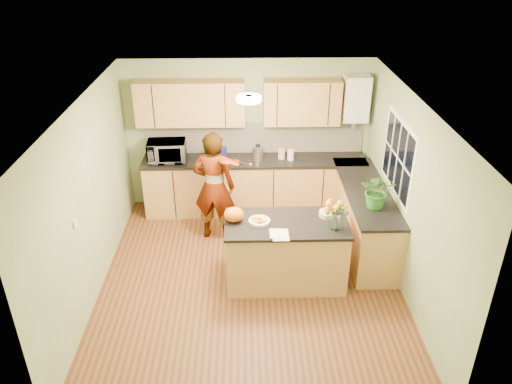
{
  "coord_description": "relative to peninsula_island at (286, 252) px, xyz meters",
  "views": [
    {
      "loc": [
        -0.06,
        -5.48,
        4.24
      ],
      "look_at": [
        0.09,
        0.5,
        1.1
      ],
      "focal_mm": 35.0,
      "sensor_mm": 36.0,
      "label": 1
    }
  ],
  "objects": [
    {
      "name": "ceiling_lamp",
      "position": [
        -0.47,
        0.3,
        2.0
      ],
      "size": [
        0.3,
        0.3,
        0.07
      ],
      "color": "#FFEABF",
      "rests_on": "ceiling"
    },
    {
      "name": "wall_right",
      "position": [
        1.53,
        0.0,
        0.79
      ],
      "size": [
        0.02,
        4.5,
        2.5
      ],
      "primitive_type": "cube",
      "color": "gray",
      "rests_on": "floor"
    },
    {
      "name": "violinist",
      "position": [
        -0.99,
        1.12,
        0.41
      ],
      "size": [
        0.69,
        0.52,
        1.73
      ],
      "primitive_type": "imported",
      "rotation": [
        0.0,
        0.0,
        2.96
      ],
      "color": "tan",
      "rests_on": "floor"
    },
    {
      "name": "back_counter",
      "position": [
        -0.37,
        1.95,
        0.01
      ],
      "size": [
        3.64,
        0.62,
        0.94
      ],
      "color": "#B58648",
      "rests_on": "floor"
    },
    {
      "name": "light_switch",
      "position": [
        -2.46,
        -0.6,
        0.84
      ],
      "size": [
        0.02,
        0.09,
        0.09
      ],
      "primitive_type": "cube",
      "color": "white",
      "rests_on": "wall_left"
    },
    {
      "name": "splashback",
      "position": [
        -0.37,
        2.24,
        0.74
      ],
      "size": [
        3.6,
        0.02,
        0.52
      ],
      "primitive_type": "cube",
      "color": "white",
      "rests_on": "back_counter"
    },
    {
      "name": "window_right",
      "position": [
        1.52,
        0.6,
        1.09
      ],
      "size": [
        0.01,
        1.3,
        1.05
      ],
      "color": "white",
      "rests_on": "wall_right"
    },
    {
      "name": "wall_left",
      "position": [
        -2.47,
        0.0,
        0.79
      ],
      "size": [
        0.02,
        4.5,
        2.5
      ],
      "primitive_type": "cube",
      "color": "gray",
      "rests_on": "floor"
    },
    {
      "name": "blue_box",
      "position": [
        -0.99,
        1.91,
        0.6
      ],
      "size": [
        0.34,
        0.3,
        0.23
      ],
      "primitive_type": "cube",
      "rotation": [
        0.0,
        0.0,
        -0.37
      ],
      "color": "navy",
      "rests_on": "back_counter"
    },
    {
      "name": "boiler",
      "position": [
        1.23,
        2.09,
        1.44
      ],
      "size": [
        0.4,
        0.3,
        0.86
      ],
      "color": "white",
      "rests_on": "wall_back"
    },
    {
      "name": "wall_front",
      "position": [
        -0.47,
        -2.25,
        0.79
      ],
      "size": [
        4.0,
        0.02,
        2.5
      ],
      "primitive_type": "cube",
      "color": "gray",
      "rests_on": "floor"
    },
    {
      "name": "ceiling",
      "position": [
        -0.47,
        0.0,
        2.04
      ],
      "size": [
        4.0,
        4.5,
        0.02
      ],
      "primitive_type": "cube",
      "color": "silver",
      "rests_on": "wall_back"
    },
    {
      "name": "floor",
      "position": [
        -0.47,
        0.0,
        -0.46
      ],
      "size": [
        4.5,
        4.5,
        0.0
      ],
      "primitive_type": "plane",
      "color": "#512B17",
      "rests_on": "ground"
    },
    {
      "name": "kettle",
      "position": [
        -0.32,
        1.92,
        0.61
      ],
      "size": [
        0.17,
        0.17,
        0.32
      ],
      "rotation": [
        0.0,
        0.0,
        0.26
      ],
      "color": "silver",
      "rests_on": "back_counter"
    },
    {
      "name": "violin",
      "position": [
        -0.79,
        0.9,
        0.92
      ],
      "size": [
        0.6,
        0.52,
        0.15
      ],
      "primitive_type": null,
      "rotation": [
        0.17,
        0.0,
        -0.61
      ],
      "color": "#541905",
      "rests_on": "violinist"
    },
    {
      "name": "flower_vase",
      "position": [
        0.6,
        -0.18,
        0.79
      ],
      "size": [
        0.27,
        0.27,
        0.5
      ],
      "rotation": [
        0.0,
        0.0,
        -0.31
      ],
      "color": "silver",
      "rests_on": "peninsula_island"
    },
    {
      "name": "fruit_dish",
      "position": [
        -0.35,
        -0.0,
        0.5
      ],
      "size": [
        0.28,
        0.28,
        0.1
      ],
      "color": "beige",
      "rests_on": "peninsula_island"
    },
    {
      "name": "potted_plant",
      "position": [
        1.23,
        0.32,
        0.73
      ],
      "size": [
        0.54,
        0.51,
        0.49
      ],
      "primitive_type": "imported",
      "rotation": [
        0.0,
        0.0,
        -0.33
      ],
      "color": "#2F7226",
      "rests_on": "right_counter"
    },
    {
      "name": "peninsula_island",
      "position": [
        0.0,
        0.0,
        0.0
      ],
      "size": [
        1.59,
        0.82,
        0.91
      ],
      "color": "#B58648",
      "rests_on": "floor"
    },
    {
      "name": "wall_back",
      "position": [
        -0.47,
        2.25,
        0.79
      ],
      "size": [
        4.0,
        0.02,
        2.5
      ],
      "primitive_type": "cube",
      "color": "gray",
      "rests_on": "floor"
    },
    {
      "name": "upper_cabinets",
      "position": [
        -0.65,
        2.08,
        1.39
      ],
      "size": [
        3.2,
        0.34,
        0.7
      ],
      "color": "#B58648",
      "rests_on": "wall_back"
    },
    {
      "name": "papers",
      "position": [
        -0.1,
        -0.3,
        0.46
      ],
      "size": [
        0.2,
        0.28,
        0.01
      ],
      "primitive_type": "cube",
      "color": "silver",
      "rests_on": "peninsula_island"
    },
    {
      "name": "jar_white",
      "position": [
        0.21,
        1.91,
        0.57
      ],
      "size": [
        0.14,
        0.14,
        0.17
      ],
      "primitive_type": "cylinder",
      "rotation": [
        0.0,
        0.0,
        0.29
      ],
      "color": "white",
      "rests_on": "back_counter"
    },
    {
      "name": "microwave",
      "position": [
        -1.78,
        1.92,
        0.65
      ],
      "size": [
        0.62,
        0.44,
        0.33
      ],
      "primitive_type": "imported",
      "rotation": [
        0.0,
        0.0,
        0.05
      ],
      "color": "white",
      "rests_on": "back_counter"
    },
    {
      "name": "orange_bowl",
      "position": [
        0.55,
        0.15,
        0.51
      ],
      "size": [
        0.23,
        0.23,
        0.13
      ],
      "color": "beige",
      "rests_on": "peninsula_island"
    },
    {
      "name": "jar_cream",
      "position": [
        0.07,
        1.96,
        0.57
      ],
      "size": [
        0.15,
        0.15,
        0.17
      ],
      "primitive_type": "cylinder",
      "rotation": [
        0.0,
        0.0,
        0.43
      ],
      "color": "beige",
      "rests_on": "back_counter"
    },
    {
      "name": "orange_bag",
      "position": [
        -0.68,
        0.05,
        0.55
      ],
      "size": [
        0.28,
        0.24,
        0.19
      ],
      "primitive_type": "ellipsoid",
      "rotation": [
        0.0,
        0.0,
        0.1
      ],
      "color": "orange",
      "rests_on": "peninsula_island"
    },
    {
      "name": "right_counter",
      "position": [
        1.23,
        0.85,
        0.01
      ],
      "size": [
        0.62,
        2.24,
        0.94
      ],
      "color": "#B58648",
      "rests_on": "floor"
    }
  ]
}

